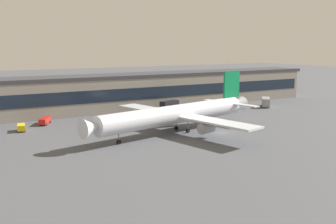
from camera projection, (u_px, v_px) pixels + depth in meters
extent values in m
plane|color=#4C4F54|center=(220.00, 132.00, 106.47)|extent=(600.00, 600.00, 0.00)
cube|color=gray|center=(141.00, 92.00, 146.58)|extent=(145.47, 14.58, 11.53)
cube|color=#38383D|center=(141.00, 75.00, 145.52)|extent=(148.38, 14.87, 1.20)
cube|color=#192333|center=(150.00, 93.00, 140.21)|extent=(142.56, 0.16, 4.15)
cylinder|color=silver|center=(176.00, 114.00, 105.27)|extent=(48.35, 15.46, 4.96)
cone|color=silver|center=(91.00, 128.00, 88.17)|extent=(5.39, 5.58, 4.71)
cone|color=silver|center=(237.00, 104.00, 122.54)|extent=(6.30, 5.55, 4.46)
cube|color=#0C723F|center=(232.00, 84.00, 119.64)|extent=(6.89, 2.01, 7.94)
cube|color=silver|center=(245.00, 105.00, 116.29)|extent=(4.30, 9.24, 0.30)
cube|color=silver|center=(216.00, 101.00, 124.23)|extent=(4.30, 9.24, 0.30)
cube|color=silver|center=(219.00, 122.00, 96.95)|extent=(10.63, 22.58, 0.50)
cube|color=silver|center=(149.00, 109.00, 116.42)|extent=(10.63, 22.58, 0.50)
cylinder|color=#99999E|center=(206.00, 128.00, 98.96)|extent=(4.59, 3.56, 2.73)
cylinder|color=#99999E|center=(154.00, 117.00, 113.67)|extent=(4.59, 3.56, 2.73)
cylinder|color=black|center=(119.00, 142.00, 93.77)|extent=(1.18, 0.73, 1.10)
cylinder|color=slate|center=(119.00, 136.00, 93.52)|extent=(0.24, 0.24, 2.50)
cylinder|color=black|center=(188.00, 131.00, 106.00)|extent=(1.18, 0.73, 1.10)
cylinder|color=slate|center=(188.00, 125.00, 105.75)|extent=(0.24, 0.24, 2.50)
cylinder|color=black|center=(176.00, 128.00, 109.25)|extent=(1.18, 0.73, 1.10)
cylinder|color=slate|center=(176.00, 123.00, 108.99)|extent=(0.24, 0.24, 2.50)
cube|color=gray|center=(140.00, 112.00, 131.74)|extent=(4.56, 5.46, 1.40)
cube|color=black|center=(143.00, 112.00, 131.00)|extent=(2.90, 2.61, 0.35)
cylinder|color=black|center=(146.00, 114.00, 131.96)|extent=(0.59, 0.76, 0.70)
cylinder|color=black|center=(142.00, 115.00, 130.00)|extent=(0.59, 0.76, 0.70)
cylinder|color=black|center=(138.00, 113.00, 133.72)|extent=(0.59, 0.76, 0.70)
cylinder|color=black|center=(134.00, 114.00, 131.76)|extent=(0.59, 0.76, 0.70)
cube|color=black|center=(169.00, 106.00, 136.76)|extent=(7.65, 4.76, 3.80)
cube|color=black|center=(173.00, 103.00, 138.09)|extent=(3.15, 3.07, 0.95)
cylinder|color=black|center=(172.00, 110.00, 139.70)|extent=(0.76, 0.51, 0.70)
cylinder|color=black|center=(177.00, 111.00, 138.17)|extent=(0.76, 0.51, 0.70)
cylinder|color=black|center=(162.00, 112.00, 135.98)|extent=(0.76, 0.51, 0.70)
cylinder|color=black|center=(167.00, 113.00, 134.45)|extent=(0.76, 0.51, 0.70)
cube|color=yellow|center=(21.00, 127.00, 107.77)|extent=(2.64, 4.66, 1.50)
cube|color=black|center=(21.00, 125.00, 108.84)|extent=(1.99, 1.82, 0.38)
cylinder|color=black|center=(18.00, 129.00, 109.04)|extent=(0.42, 0.74, 0.70)
cylinder|color=black|center=(25.00, 129.00, 109.61)|extent=(0.42, 0.74, 0.70)
cylinder|color=black|center=(18.00, 131.00, 106.18)|extent=(0.42, 0.74, 0.70)
cylinder|color=black|center=(25.00, 131.00, 106.75)|extent=(0.42, 0.74, 0.70)
cube|color=red|center=(45.00, 120.00, 117.20)|extent=(4.77, 6.59, 1.60)
cube|color=black|center=(43.00, 120.00, 115.41)|extent=(2.68, 2.84, 0.40)
cylinder|color=black|center=(46.00, 125.00, 115.15)|extent=(0.59, 0.76, 0.70)
cylinder|color=black|center=(40.00, 125.00, 115.10)|extent=(0.59, 0.76, 0.70)
cylinder|color=black|center=(50.00, 122.00, 119.56)|extent=(0.59, 0.76, 0.70)
cylinder|color=black|center=(44.00, 122.00, 119.51)|extent=(0.59, 0.76, 0.70)
cube|color=yellow|center=(212.00, 105.00, 147.64)|extent=(3.82, 2.43, 1.50)
cube|color=black|center=(214.00, 104.00, 147.96)|extent=(1.48, 1.98, 0.38)
cylinder|color=black|center=(213.00, 106.00, 149.06)|extent=(0.73, 0.38, 0.70)
cylinder|color=black|center=(216.00, 107.00, 147.42)|extent=(0.73, 0.38, 0.70)
cylinder|color=black|center=(207.00, 107.00, 148.10)|extent=(0.73, 0.38, 0.70)
cylinder|color=black|center=(210.00, 107.00, 146.46)|extent=(0.73, 0.38, 0.70)
cube|color=gray|center=(266.00, 102.00, 150.28)|extent=(7.72, 8.10, 3.00)
cube|color=black|center=(266.00, 99.00, 152.40)|extent=(3.88, 3.91, 0.75)
cylinder|color=black|center=(262.00, 104.00, 153.63)|extent=(0.69, 0.72, 0.70)
cylinder|color=black|center=(269.00, 105.00, 153.09)|extent=(0.69, 0.72, 0.70)
cylinder|color=black|center=(262.00, 107.00, 147.97)|extent=(0.69, 0.72, 0.70)
cylinder|color=black|center=(269.00, 107.00, 147.43)|extent=(0.69, 0.72, 0.70)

